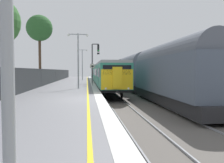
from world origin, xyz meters
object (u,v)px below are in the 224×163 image
commuter_train_at_platform (102,74)px  background_tree_left (40,29)px  signal_gantry (94,59)px  platform_lamp_mid (78,56)px  platform_lamp_far (82,62)px  freight_train_adjacent_track (124,71)px  speed_limit_sign (92,72)px

commuter_train_at_platform → background_tree_left: background_tree_left is taller
signal_gantry → platform_lamp_mid: signal_gantry is taller
commuter_train_at_platform → platform_lamp_far: size_ratio=6.88×
commuter_train_at_platform → platform_lamp_mid: bearing=-102.2°
background_tree_left → signal_gantry: bearing=33.0°
signal_gantry → platform_lamp_far: size_ratio=0.97×
platform_lamp_mid → background_tree_left: bearing=131.6°
freight_train_adjacent_track → signal_gantry: (-5.50, -7.97, 1.75)m
commuter_train_at_platform → platform_lamp_mid: size_ratio=7.27×
signal_gantry → platform_lamp_far: platform_lamp_far is taller
freight_train_adjacent_track → background_tree_left: background_tree_left is taller
freight_train_adjacent_track → background_tree_left: size_ratio=7.22×
signal_gantry → speed_limit_sign: signal_gantry is taller
speed_limit_sign → signal_gantry: bearing=85.9°
commuter_train_at_platform → platform_lamp_far: 5.97m
speed_limit_sign → background_tree_left: 7.94m
platform_lamp_far → background_tree_left: (-4.64, -14.79, 3.27)m
commuter_train_at_platform → platform_lamp_mid: platform_lamp_mid is taller
commuter_train_at_platform → speed_limit_sign: commuter_train_at_platform is taller
speed_limit_sign → platform_lamp_far: 15.74m
freight_train_adjacent_track → platform_lamp_far: platform_lamp_far is taller
commuter_train_at_platform → background_tree_left: (-7.98, -10.31, 5.36)m
commuter_train_at_platform → platform_lamp_mid: 16.00m
signal_gantry → freight_train_adjacent_track: bearing=55.4°
platform_lamp_far → freight_train_adjacent_track: bearing=-19.5°
speed_limit_sign → platform_lamp_far: bearing=95.5°
platform_lamp_mid → platform_lamp_far: platform_lamp_far is taller
speed_limit_sign → platform_lamp_far: size_ratio=0.45×
signal_gantry → platform_lamp_mid: 9.62m
platform_lamp_mid → freight_train_adjacent_track: bearing=67.1°
freight_train_adjacent_track → signal_gantry: signal_gantry is taller
platform_lamp_mid → commuter_train_at_platform: bearing=77.8°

